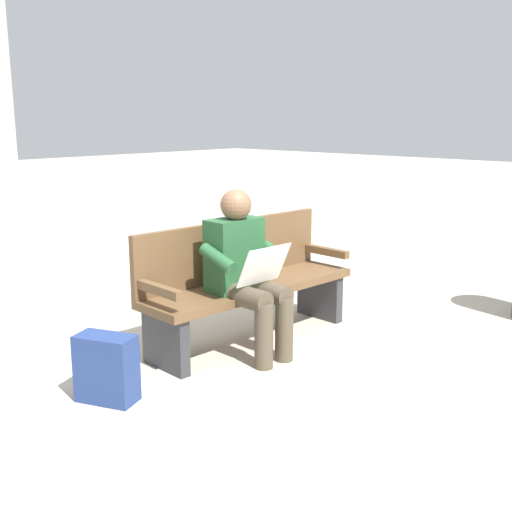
# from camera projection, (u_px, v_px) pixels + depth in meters

# --- Properties ---
(ground_plane) EXTENTS (40.00, 40.00, 0.00)m
(ground_plane) POSITION_uv_depth(u_px,v_px,m) (251.00, 340.00, 4.83)
(ground_plane) COLOR #B7AD99
(bench_near) EXTENTS (1.82, 0.57, 0.90)m
(bench_near) POSITION_uv_depth(u_px,v_px,m) (245.00, 280.00, 4.78)
(bench_near) COLOR brown
(bench_near) RESTS_ON ground
(person_seated) EXTENTS (0.58, 0.59, 1.18)m
(person_seated) POSITION_uv_depth(u_px,v_px,m) (245.00, 269.00, 4.43)
(person_seated) COLOR #23512D
(person_seated) RESTS_ON ground
(backpack) EXTENTS (0.32, 0.40, 0.41)m
(backpack) POSITION_uv_depth(u_px,v_px,m) (107.00, 369.00, 3.77)
(backpack) COLOR navy
(backpack) RESTS_ON ground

